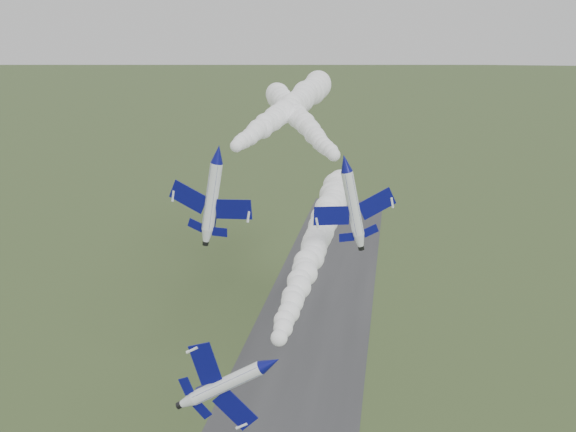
% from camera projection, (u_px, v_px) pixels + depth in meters
% --- Properties ---
extents(runway, '(24.00, 260.00, 0.04)m').
position_uv_depth(runway, '(289.00, 402.00, 106.66)').
color(runway, '#303032').
rests_on(runway, ground).
extents(jet_lead, '(5.27, 12.19, 8.75)m').
position_uv_depth(jet_lead, '(270.00, 364.00, 62.26)').
color(jet_lead, white).
extents(smoke_trail_jet_lead, '(7.15, 64.21, 5.32)m').
position_uv_depth(smoke_trail_jet_lead, '(318.00, 238.00, 94.71)').
color(smoke_trail_jet_lead, white).
extents(jet_pair_left, '(11.93, 14.36, 3.94)m').
position_uv_depth(jet_pair_left, '(218.00, 154.00, 84.03)').
color(jet_pair_left, white).
extents(smoke_trail_jet_pair_left, '(13.56, 58.71, 5.65)m').
position_uv_depth(smoke_trail_jet_pair_left, '(287.00, 109.00, 113.73)').
color(smoke_trail_jet_pair_left, white).
extents(jet_pair_right, '(11.04, 13.00, 3.86)m').
position_uv_depth(jet_pair_right, '(345.00, 163.00, 82.22)').
color(jet_pair_right, white).
extents(smoke_trail_jet_pair_right, '(23.19, 51.27, 4.63)m').
position_uv_depth(smoke_trail_jet_pair_right, '(298.00, 118.00, 110.17)').
color(smoke_trail_jet_pair_right, white).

